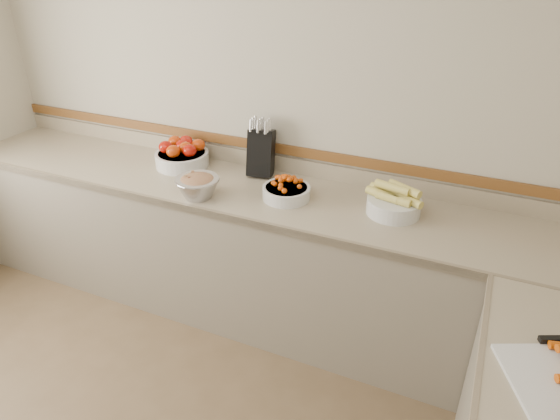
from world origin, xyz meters
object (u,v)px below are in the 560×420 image
at_px(tomato_bowl, 182,154).
at_px(rhubarb_bowl, 198,185).
at_px(cherry_tomato_bowl, 286,190).
at_px(corn_bowl, 394,202).
at_px(knife_block, 261,151).

bearing_deg(tomato_bowl, rhubarb_bowl, -46.03).
xyz_separation_m(cherry_tomato_bowl, rhubarb_bowl, (-0.46, -0.19, 0.02)).
xyz_separation_m(corn_bowl, rhubarb_bowl, (-1.05, -0.26, 0.01)).
height_order(knife_block, corn_bowl, knife_block).
bearing_deg(rhubarb_bowl, corn_bowl, 13.90).
relative_size(cherry_tomato_bowl, corn_bowl, 0.86).
bearing_deg(rhubarb_bowl, tomato_bowl, 133.97).
distance_m(tomato_bowl, rhubarb_bowl, 0.48).
bearing_deg(corn_bowl, rhubarb_bowl, -166.10).
xyz_separation_m(tomato_bowl, cherry_tomato_bowl, (0.79, -0.15, -0.03)).
distance_m(knife_block, rhubarb_bowl, 0.48).
relative_size(knife_block, tomato_bowl, 1.08).
height_order(tomato_bowl, cherry_tomato_bowl, tomato_bowl).
relative_size(knife_block, cherry_tomato_bowl, 1.35).
distance_m(tomato_bowl, cherry_tomato_bowl, 0.81).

